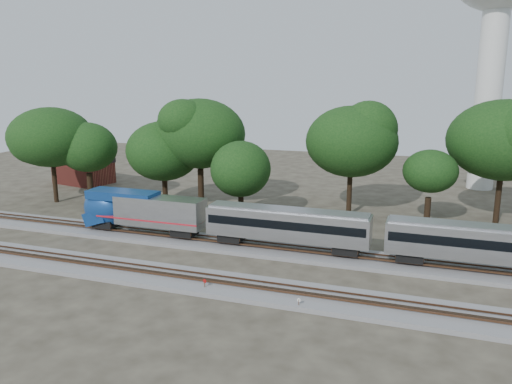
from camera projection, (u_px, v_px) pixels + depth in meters
ground at (210, 266)px, 46.94m from camera, size 160.00×160.00×0.00m
track_far at (233, 245)px, 52.43m from camera, size 160.00×5.00×0.73m
track_near at (190, 280)px, 43.21m from camera, size 160.00×5.00×0.73m
switch_stand_red at (205, 284)px, 41.18m from camera, size 0.34×0.16×1.10m
switch_stand_white at (299, 302)px, 37.91m from camera, size 0.30×0.09×0.95m
switch_lever at (232, 296)px, 40.14m from camera, size 0.56×0.42×0.30m
water_tower at (498, 0)px, 74.95m from camera, size 14.16×14.16×39.19m
brick_building at (83, 170)px, 85.01m from camera, size 10.20×8.19×4.33m
tree_0 at (51, 137)px, 70.09m from camera, size 9.51×9.51×13.41m
tree_1 at (87, 147)px, 69.93m from camera, size 8.13×8.13×11.46m
tree_2 at (163, 151)px, 67.36m from camera, size 7.95×7.95×11.21m
tree_3 at (200, 134)px, 65.98m from camera, size 10.43×10.43×14.71m
tree_4 at (241, 169)px, 60.51m from camera, size 6.75×6.75×9.52m
tree_5 at (351, 142)px, 63.05m from camera, size 9.75×9.75×13.74m
tree_6 at (430, 171)px, 58.07m from camera, size 6.91×6.91×9.75m
tree_7 at (504, 140)px, 59.16m from camera, size 10.38×10.38×14.64m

